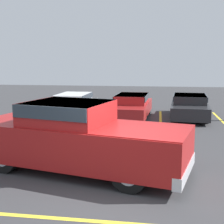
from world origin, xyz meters
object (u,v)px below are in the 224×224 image
parked_sedan_a (73,104)px  wheel_stop_curb (105,108)px  pickup_truck (79,137)px  parked_sedan_c (190,106)px  parked_sedan_b (132,105)px

parked_sedan_a → wheel_stop_curb: parked_sedan_a is taller
pickup_truck → wheel_stop_curb: size_ratio=3.06×
pickup_truck → parked_sedan_a: pickup_truck is taller
parked_sedan_a → parked_sedan_c: (6.04, 0.41, -0.00)m
pickup_truck → parked_sedan_c: size_ratio=1.35×
wheel_stop_curb → parked_sedan_b: bearing=-55.4°
pickup_truck → wheel_stop_curb: bearing=109.5°
pickup_truck → parked_sedan_b: size_ratio=1.27×
parked_sedan_b → parked_sedan_c: 2.97m
parked_sedan_c → wheel_stop_curb: 5.41m
parked_sedan_c → wheel_stop_curb: parked_sedan_c is taller
parked_sedan_b → parked_sedan_a: bearing=-86.6°
pickup_truck → parked_sedan_c: pickup_truck is taller
parked_sedan_a → parked_sedan_c: 6.05m
parked_sedan_a → parked_sedan_b: (3.10, 0.02, 0.00)m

